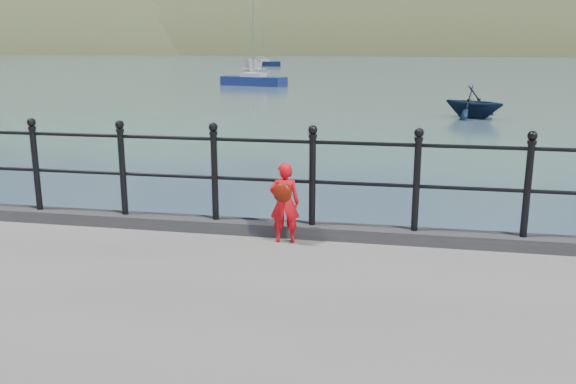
% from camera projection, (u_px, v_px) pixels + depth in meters
% --- Properties ---
extents(ground, '(600.00, 600.00, 0.00)m').
position_uv_depth(ground, '(267.00, 304.00, 7.82)').
color(ground, '#2D4251').
rests_on(ground, ground).
extents(kerb, '(60.00, 0.30, 0.15)m').
position_uv_depth(kerb, '(263.00, 228.00, 7.42)').
color(kerb, '#28282B').
rests_on(kerb, quay).
extents(railing, '(18.11, 0.11, 1.20)m').
position_uv_depth(railing, '(263.00, 167.00, 7.24)').
color(railing, black).
rests_on(railing, kerb).
extents(far_shore, '(830.00, 200.00, 156.00)m').
position_uv_depth(far_shore, '(505.00, 112.00, 234.22)').
color(far_shore, '#333A21').
rests_on(far_shore, ground).
extents(child, '(0.38, 0.33, 0.94)m').
position_uv_depth(child, '(285.00, 202.00, 7.02)').
color(child, red).
rests_on(child, quay).
extents(launch_white, '(2.08, 4.76, 1.79)m').
position_uv_depth(launch_white, '(253.00, 67.00, 61.40)').
color(launch_white, silver).
rests_on(launch_white, ground).
extents(launch_navy, '(3.59, 3.49, 1.44)m').
position_uv_depth(launch_navy, '(474.00, 102.00, 27.03)').
color(launch_navy, black).
rests_on(launch_navy, ground).
extents(sailboat_port, '(5.49, 3.11, 7.70)m').
position_uv_depth(sailboat_port, '(254.00, 81.00, 47.96)').
color(sailboat_port, navy).
rests_on(sailboat_port, ground).
extents(sailboat_left, '(4.95, 2.72, 6.92)m').
position_uv_depth(sailboat_left, '(264.00, 64.00, 87.95)').
color(sailboat_left, black).
rests_on(sailboat_left, ground).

